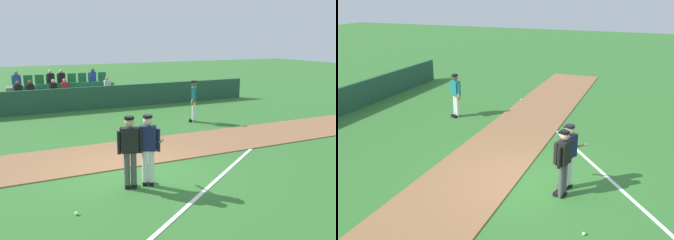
% 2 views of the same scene
% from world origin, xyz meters
% --- Properties ---
extents(ground_plane, '(80.00, 80.00, 0.00)m').
position_xyz_m(ground_plane, '(0.00, 0.00, 0.00)').
color(ground_plane, '#33702D').
extents(infield_dirt_path, '(28.00, 2.61, 0.03)m').
position_xyz_m(infield_dirt_path, '(0.00, 1.66, 0.01)').
color(infield_dirt_path, '#936642').
rests_on(infield_dirt_path, ground).
extents(foul_line_chalk, '(9.77, 7.13, 0.01)m').
position_xyz_m(foul_line_chalk, '(3.00, -0.50, 0.01)').
color(foul_line_chalk, white).
rests_on(foul_line_chalk, ground).
extents(dugout_fence, '(20.00, 0.16, 1.14)m').
position_xyz_m(dugout_fence, '(0.00, 9.14, 0.57)').
color(dugout_fence, '#234C38').
rests_on(dugout_fence, ground).
extents(stadium_bleachers, '(5.55, 2.10, 1.90)m').
position_xyz_m(stadium_bleachers, '(-0.02, 10.58, 0.52)').
color(stadium_bleachers, slate).
rests_on(stadium_bleachers, ground).
extents(batter_navy_jersey, '(0.63, 0.79, 1.76)m').
position_xyz_m(batter_navy_jersey, '(0.09, -0.96, 0.97)').
color(batter_navy_jersey, white).
rests_on(batter_navy_jersey, ground).
extents(umpire_home_plate, '(0.57, 0.38, 1.76)m').
position_xyz_m(umpire_home_plate, '(-0.36, -0.92, 1.00)').
color(umpire_home_plate, '#4C4C4C').
rests_on(umpire_home_plate, ground).
extents(runner_teal_jersey, '(0.47, 0.59, 1.76)m').
position_xyz_m(runner_teal_jersey, '(4.39, 4.59, 0.96)').
color(runner_teal_jersey, white).
rests_on(runner_teal_jersey, ground).
extents(baseball, '(0.07, 0.07, 0.07)m').
position_xyz_m(baseball, '(-1.83, -1.77, 0.04)').
color(baseball, white).
rests_on(baseball, ground).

